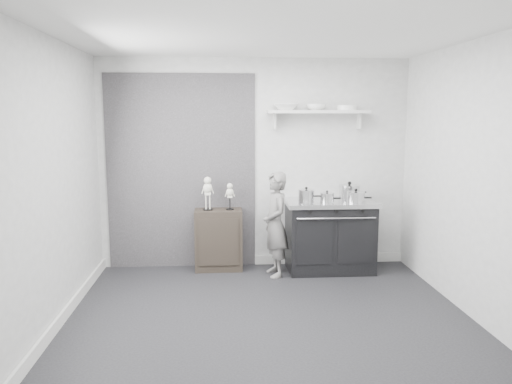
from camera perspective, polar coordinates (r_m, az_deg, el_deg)
The scene contains 15 objects.
ground at distance 5.08m, azimuth 1.38°, elevation -14.12°, with size 4.00×4.00×0.00m, color black.
room_shell at distance 4.83m, azimuth 0.22°, elevation 4.75°, with size 4.02×3.62×2.71m.
wall_shelf at distance 6.46m, azimuth 7.12°, elevation 8.99°, with size 1.30×0.26×0.24m.
stove at distance 6.47m, azimuth 8.40°, elevation -4.89°, with size 1.13×0.71×0.91m.
side_cabinet at distance 6.47m, azimuth -4.30°, elevation -5.44°, with size 0.60×0.35×0.78m, color black.
child at distance 6.14m, azimuth 2.24°, elevation -3.72°, with size 0.47×0.31×1.30m, color slate.
pot_front_left at distance 6.24m, azimuth 5.77°, elevation -0.40°, with size 0.29×0.20×0.19m.
pot_back_right at distance 6.55m, azimuth 10.62°, elevation 0.03°, with size 0.36×0.27×0.22m.
pot_front_right at distance 6.25m, azimuth 11.34°, elevation -0.58°, with size 0.31×0.23×0.18m.
pot_front_center at distance 6.19m, azimuth 8.13°, elevation -0.65°, with size 0.26×0.17×0.15m.
skeleton_full at distance 6.34m, azimuth -5.54°, elevation 0.14°, with size 0.14×0.09×0.49m, color silver, non-canonical shape.
skeleton_torso at distance 6.35m, azimuth -3.01°, elevation -0.29°, with size 0.11×0.07×0.39m, color silver, non-canonical shape.
bowl_large at distance 6.39m, azimuth 3.41°, elevation 9.68°, with size 0.32×0.32×0.08m, color white.
bowl_small at distance 6.45m, azimuth 6.88°, elevation 9.61°, with size 0.24×0.24×0.08m, color white.
plate_stack at distance 6.54m, azimuth 10.36°, elevation 9.45°, with size 0.25×0.25×0.06m, color white.
Camera 1 is at (-0.47, -4.66, 1.98)m, focal length 35.00 mm.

